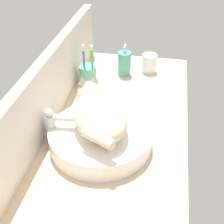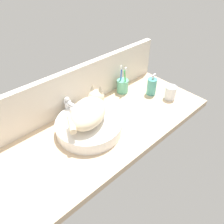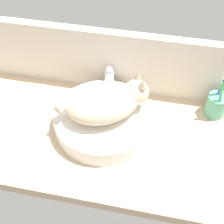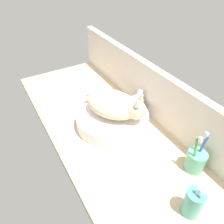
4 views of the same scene
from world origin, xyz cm
name	(u,v)px [view 1 (image 1 of 4)]	position (x,y,z in cm)	size (l,w,h in cm)	color
ground_plane	(111,146)	(0.00, 0.00, -2.00)	(138.59, 52.99, 4.00)	#D1B28E
backsplash_panel	(39,104)	(0.00, 24.69, 12.78)	(138.59, 3.60, 25.55)	silver
sink_basin	(101,137)	(-2.20, 3.07, 3.29)	(34.88, 34.88, 6.57)	white
cat	(98,113)	(-1.05, 3.81, 12.33)	(30.13, 27.12, 14.00)	beige
faucet	(54,125)	(-3.45, 18.76, 7.30)	(3.69, 11.86, 13.60)	silver
soap_dispenser	(124,63)	(49.03, 2.95, 5.62)	(6.13, 6.13, 14.31)	teal
toothbrush_cup	(88,74)	(36.95, 17.36, 4.75)	(7.50, 7.50, 18.68)	#5BB28E
water_glass	(149,64)	(53.96, -8.35, 3.82)	(6.99, 6.99, 8.56)	white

